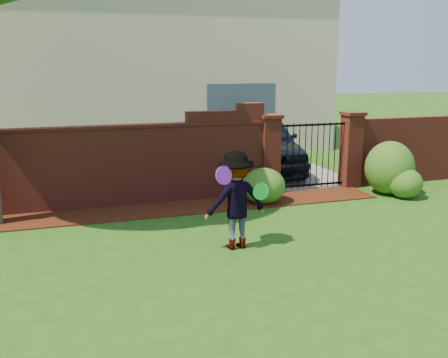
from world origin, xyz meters
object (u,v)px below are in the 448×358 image
object	(u,v)px
man	(236,201)
frisbee_purple	(224,175)
car	(263,143)
frisbee_green	(261,191)

from	to	relation	value
man	frisbee_purple	world-z (taller)	man
car	man	xyz separation A→B (m)	(-2.77, -5.67, 0.02)
man	frisbee_purple	distance (m)	0.62
man	frisbee_green	distance (m)	0.43
frisbee_purple	frisbee_green	xyz separation A→B (m)	(0.68, 0.12, -0.34)
car	frisbee_purple	world-z (taller)	car
frisbee_green	frisbee_purple	bearing A→B (deg)	-169.79
man	frisbee_purple	size ratio (longest dim) A/B	5.50
car	frisbee_purple	size ratio (longest dim) A/B	15.78
car	frisbee_green	xyz separation A→B (m)	(-2.38, -5.78, 0.18)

